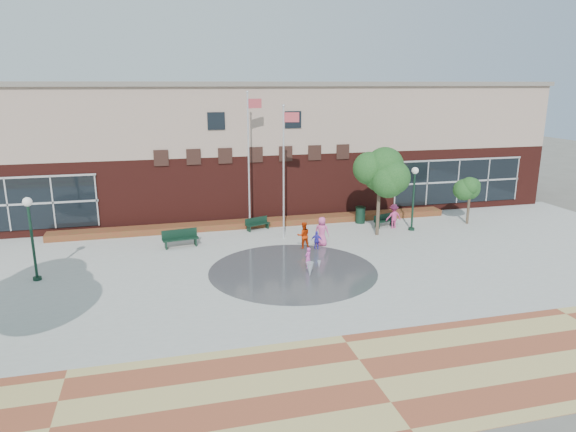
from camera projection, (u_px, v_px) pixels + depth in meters
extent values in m
plane|color=#666056|center=(310.00, 294.00, 22.80)|extent=(120.00, 120.00, 0.00)
cube|color=#A8A8A0|center=(288.00, 264.00, 26.55)|extent=(46.00, 18.00, 0.01)
cube|color=#9C4A2E|center=(374.00, 380.00, 16.24)|extent=(46.00, 6.00, 0.01)
cylinder|color=#383A3D|center=(293.00, 271.00, 25.61)|extent=(8.40, 8.40, 0.01)
cube|color=#471813|center=(244.00, 177.00, 38.64)|extent=(44.00, 10.00, 4.50)
cube|color=#A08472|center=(242.00, 116.00, 37.51)|extent=(44.00, 10.00, 4.50)
cube|color=slate|center=(242.00, 84.00, 36.93)|extent=(44.40, 10.40, 0.30)
cube|color=black|center=(8.00, 205.00, 30.38)|extent=(10.00, 0.12, 3.19)
cube|color=black|center=(457.00, 181.00, 37.56)|extent=(10.00, 0.12, 3.19)
cube|color=black|center=(216.00, 121.00, 32.19)|extent=(1.10, 0.10, 1.10)
cube|color=black|center=(293.00, 120.00, 33.39)|extent=(1.10, 0.10, 1.10)
cube|color=#A2121C|center=(259.00, 226.00, 33.68)|extent=(26.00, 1.20, 0.40)
cylinder|color=silver|center=(249.00, 164.00, 31.70)|extent=(0.10, 0.10, 8.53)
sphere|color=silver|center=(247.00, 92.00, 30.61)|extent=(0.17, 0.17, 0.17)
cube|color=#BB3E46|center=(255.00, 103.00, 31.00)|extent=(0.91, 0.26, 0.57)
cylinder|color=silver|center=(284.00, 174.00, 30.11)|extent=(0.10, 0.10, 7.81)
sphere|color=silver|center=(283.00, 106.00, 29.12)|extent=(0.16, 0.16, 0.16)
cube|color=#BB3E46|center=(291.00, 117.00, 29.32)|extent=(0.89, 0.17, 0.55)
cylinder|color=#132F21|center=(33.00, 244.00, 23.98)|extent=(0.13, 0.13, 3.65)
cylinder|color=#132F21|center=(37.00, 279.00, 24.42)|extent=(0.39, 0.39, 0.17)
sphere|color=silver|center=(27.00, 202.00, 23.47)|extent=(0.43, 0.43, 0.43)
cylinder|color=#132F21|center=(413.00, 202.00, 32.23)|extent=(0.13, 0.13, 3.66)
cylinder|color=#132F21|center=(411.00, 229.00, 32.67)|extent=(0.39, 0.39, 0.17)
sphere|color=silver|center=(415.00, 171.00, 31.72)|extent=(0.43, 0.43, 0.43)
cube|color=#132F21|center=(180.00, 239.00, 29.20)|extent=(2.08, 0.84, 0.07)
cube|color=#132F21|center=(179.00, 233.00, 29.36)|extent=(2.01, 0.34, 0.51)
cube|color=#132F21|center=(258.00, 224.00, 32.63)|extent=(1.67, 0.97, 0.05)
cube|color=#132F21|center=(256.00, 220.00, 32.74)|extent=(1.53, 0.59, 0.40)
cube|color=#132F21|center=(385.00, 221.00, 33.42)|extent=(1.69, 0.96, 0.05)
cube|color=#132F21|center=(383.00, 217.00, 33.52)|extent=(1.55, 0.58, 0.41)
cylinder|color=#132F21|center=(360.00, 215.00, 34.25)|extent=(0.64, 0.64, 1.07)
cylinder|color=black|center=(361.00, 207.00, 34.11)|extent=(0.69, 0.69, 0.06)
cylinder|color=#423326|center=(378.00, 211.00, 31.30)|extent=(0.21, 0.21, 3.08)
cylinder|color=#423326|center=(468.00, 209.00, 33.96)|extent=(0.17, 0.17, 2.02)
cone|color=white|center=(310.00, 278.00, 24.77)|extent=(0.38, 0.38, 0.74)
cone|color=white|center=(319.00, 269.00, 25.87)|extent=(0.19, 0.19, 0.43)
imported|color=#CE4AA8|center=(308.00, 258.00, 25.84)|extent=(0.49, 0.45, 1.12)
imported|color=red|center=(304.00, 235.00, 28.94)|extent=(0.78, 0.63, 1.54)
imported|color=#DE5094|center=(322.00, 231.00, 29.42)|extent=(0.99, 0.90, 1.70)
imported|color=#3E31C7|center=(317.00, 241.00, 28.76)|extent=(0.69, 0.51, 1.08)
imported|color=#C73979|center=(394.00, 216.00, 32.97)|extent=(1.04, 0.61, 1.59)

